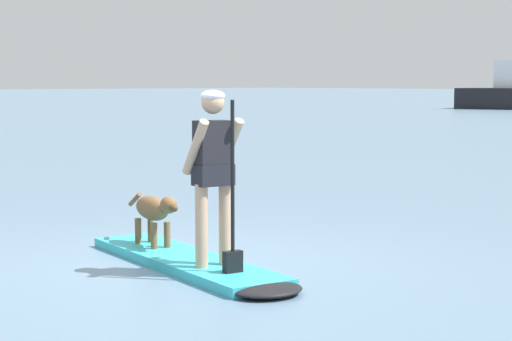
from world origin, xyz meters
name	(u,v)px	position (x,y,z in m)	size (l,w,h in m)	color
ground_plane	(185,266)	(0.00, 0.00, 0.00)	(400.00, 400.00, 0.00)	slate
paddleboard	(196,265)	(0.22, -0.04, 0.05)	(3.32, 1.28, 0.10)	#33B2BF
person_paddler	(214,166)	(0.58, -0.11, 1.06)	(0.65, 0.54, 1.67)	tan
dog	(154,210)	(-0.66, 0.13, 0.49)	(1.10, 0.34, 0.57)	brown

